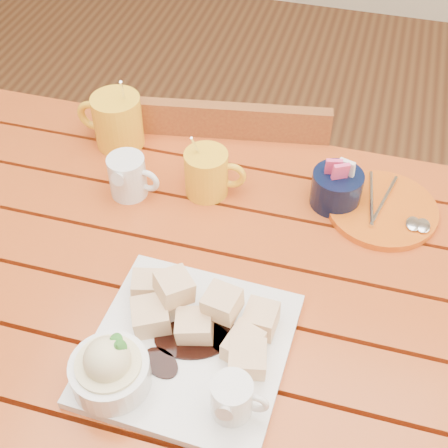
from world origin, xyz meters
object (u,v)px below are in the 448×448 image
(dessert_plate, at_px, (173,350))
(coffee_mug_left, at_px, (116,120))
(table, at_px, (201,315))
(coffee_mug_right, at_px, (208,173))
(orange_saucer, at_px, (383,209))
(chair_far, at_px, (236,203))

(dessert_plate, height_order, coffee_mug_left, coffee_mug_left)
(table, xyz_separation_m, coffee_mug_right, (-0.04, 0.20, 0.15))
(dessert_plate, bearing_deg, coffee_mug_left, 120.84)
(table, xyz_separation_m, coffee_mug_left, (-0.26, 0.29, 0.16))
(orange_saucer, bearing_deg, dessert_plate, -123.47)
(table, relative_size, coffee_mug_right, 9.03)
(coffee_mug_left, bearing_deg, chair_far, 45.69)
(dessert_plate, bearing_deg, chair_far, 96.39)
(coffee_mug_left, xyz_separation_m, orange_saucer, (0.53, -0.06, -0.05))
(coffee_mug_left, bearing_deg, dessert_plate, -55.96)
(dessert_plate, xyz_separation_m, chair_far, (-0.07, 0.64, -0.32))
(table, bearing_deg, orange_saucer, 40.04)
(table, distance_m, chair_far, 0.51)
(chair_far, bearing_deg, table, 87.26)
(table, distance_m, coffee_mug_left, 0.42)
(coffee_mug_left, distance_m, chair_far, 0.44)
(table, distance_m, dessert_plate, 0.22)
(orange_saucer, distance_m, chair_far, 0.51)
(coffee_mug_left, height_order, orange_saucer, coffee_mug_left)
(table, relative_size, coffee_mug_left, 7.48)
(orange_saucer, bearing_deg, coffee_mug_left, 173.59)
(coffee_mug_left, height_order, chair_far, coffee_mug_left)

